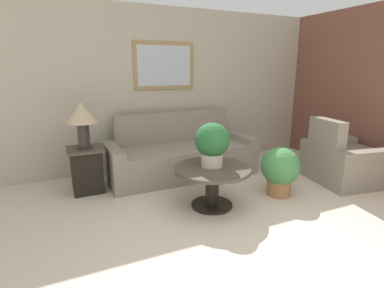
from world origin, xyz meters
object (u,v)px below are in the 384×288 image
(coffee_table, at_px, (212,178))
(potted_plant_floor, at_px, (280,169))
(side_table, at_px, (87,169))
(potted_plant_on_table, at_px, (212,143))
(couch_main, at_px, (181,156))
(table_lamp, at_px, (82,116))
(armchair, at_px, (344,162))

(coffee_table, distance_m, potted_plant_floor, 0.98)
(side_table, relative_size, potted_plant_on_table, 1.16)
(couch_main, distance_m, potted_plant_floor, 1.57)
(couch_main, height_order, potted_plant_on_table, potted_plant_on_table)
(couch_main, relative_size, table_lamp, 3.74)
(coffee_table, relative_size, potted_plant_on_table, 1.73)
(couch_main, height_order, armchair, same)
(couch_main, bearing_deg, potted_plant_on_table, -93.74)
(potted_plant_floor, bearing_deg, couch_main, 123.86)
(coffee_table, height_order, potted_plant_on_table, potted_plant_on_table)
(table_lamp, bearing_deg, couch_main, 4.55)
(armchair, bearing_deg, coffee_table, 98.13)
(potted_plant_on_table, bearing_deg, side_table, 141.70)
(side_table, relative_size, potted_plant_floor, 0.94)
(couch_main, xyz_separation_m, table_lamp, (-1.43, -0.11, 0.74))
(couch_main, bearing_deg, potted_plant_floor, -56.14)
(coffee_table, xyz_separation_m, potted_plant_floor, (0.97, -0.07, -0.00))
(armchair, xyz_separation_m, coffee_table, (-2.19, 0.06, 0.06))
(side_table, bearing_deg, potted_plant_on_table, -38.30)
(potted_plant_on_table, bearing_deg, coffee_table, -112.36)
(armchair, bearing_deg, side_table, 81.20)
(armchair, distance_m, potted_plant_floor, 1.22)
(coffee_table, height_order, side_table, side_table)
(couch_main, relative_size, side_table, 3.71)
(armchair, distance_m, potted_plant_on_table, 2.23)
(armchair, height_order, coffee_table, armchair)
(couch_main, distance_m, side_table, 1.43)
(potted_plant_on_table, relative_size, potted_plant_floor, 0.81)
(armchair, height_order, potted_plant_on_table, potted_plant_on_table)
(table_lamp, bearing_deg, side_table, 90.00)
(couch_main, xyz_separation_m, potted_plant_on_table, (-0.08, -1.18, 0.49))
(coffee_table, relative_size, table_lamp, 1.50)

